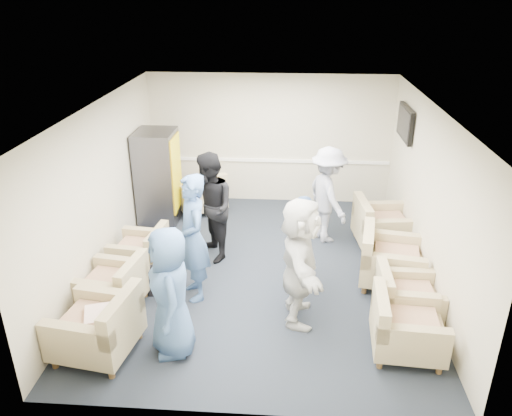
# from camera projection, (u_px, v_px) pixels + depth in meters

# --- Properties ---
(floor) EXTENTS (6.00, 6.00, 0.00)m
(floor) POSITION_uv_depth(u_px,v_px,m) (261.00, 271.00, 8.17)
(floor) COLOR black
(floor) RESTS_ON ground
(ceiling) EXTENTS (6.00, 6.00, 0.00)m
(ceiling) POSITION_uv_depth(u_px,v_px,m) (262.00, 107.00, 7.07)
(ceiling) COLOR white
(ceiling) RESTS_ON back_wall
(back_wall) EXTENTS (5.00, 0.02, 2.70)m
(back_wall) POSITION_uv_depth(u_px,v_px,m) (270.00, 140.00, 10.35)
(back_wall) COLOR beige
(back_wall) RESTS_ON floor
(front_wall) EXTENTS (5.00, 0.02, 2.70)m
(front_wall) POSITION_uv_depth(u_px,v_px,m) (244.00, 311.00, 4.89)
(front_wall) COLOR beige
(front_wall) RESTS_ON floor
(left_wall) EXTENTS (0.02, 6.00, 2.70)m
(left_wall) POSITION_uv_depth(u_px,v_px,m) (102.00, 190.00, 7.78)
(left_wall) COLOR beige
(left_wall) RESTS_ON floor
(right_wall) EXTENTS (0.02, 6.00, 2.70)m
(right_wall) POSITION_uv_depth(u_px,v_px,m) (428.00, 199.00, 7.46)
(right_wall) COLOR beige
(right_wall) RESTS_ON floor
(chair_rail) EXTENTS (4.98, 0.04, 0.06)m
(chair_rail) POSITION_uv_depth(u_px,v_px,m) (270.00, 160.00, 10.52)
(chair_rail) COLOR white
(chair_rail) RESTS_ON back_wall
(tv) EXTENTS (0.10, 1.00, 0.58)m
(tv) POSITION_uv_depth(u_px,v_px,m) (405.00, 123.00, 8.82)
(tv) COLOR black
(tv) RESTS_ON right_wall
(armchair_left_near) EXTENTS (1.07, 1.07, 0.74)m
(armchair_left_near) POSITION_uv_depth(u_px,v_px,m) (100.00, 329.00, 6.19)
(armchair_left_near) COLOR tan
(armchair_left_near) RESTS_ON floor
(armchair_left_mid) EXTENTS (0.95, 0.95, 0.67)m
(armchair_left_mid) POSITION_uv_depth(u_px,v_px,m) (115.00, 287.00, 7.11)
(armchair_left_mid) COLOR tan
(armchair_left_mid) RESTS_ON floor
(armchair_left_far) EXTENTS (0.88, 0.88, 0.63)m
(armchair_left_far) POSITION_uv_depth(u_px,v_px,m) (142.00, 253.00, 8.08)
(armchair_left_far) COLOR tan
(armchair_left_far) RESTS_ON floor
(armchair_right_near) EXTENTS (0.92, 0.92, 0.69)m
(armchair_right_near) POSITION_uv_depth(u_px,v_px,m) (403.00, 329.00, 6.24)
(armchair_right_near) COLOR tan
(armchair_right_near) RESTS_ON floor
(armchair_right_midnear) EXTENTS (0.82, 0.82, 0.65)m
(armchair_right_midnear) POSITION_uv_depth(u_px,v_px,m) (403.00, 299.00, 6.86)
(armchair_right_midnear) COLOR tan
(armchair_right_midnear) RESTS_ON floor
(armchair_right_midfar) EXTENTS (1.09, 1.09, 0.75)m
(armchair_right_midfar) POSITION_uv_depth(u_px,v_px,m) (388.00, 261.00, 7.70)
(armchair_right_midfar) COLOR tan
(armchair_right_midfar) RESTS_ON floor
(armchair_right_far) EXTENTS (1.02, 1.02, 0.74)m
(armchair_right_far) POSITION_uv_depth(u_px,v_px,m) (379.00, 227.00, 8.83)
(armchair_right_far) COLOR tan
(armchair_right_far) RESTS_ON floor
(armchair_corner) EXTENTS (1.25, 1.25, 0.73)m
(armchair_corner) POSITION_uv_depth(u_px,v_px,m) (200.00, 195.00, 10.19)
(armchair_corner) COLOR tan
(armchair_corner) RESTS_ON floor
(vending_machine) EXTENTS (0.74, 0.86, 1.81)m
(vending_machine) POSITION_uv_depth(u_px,v_px,m) (158.00, 177.00, 9.57)
(vending_machine) COLOR #515058
(vending_machine) RESTS_ON floor
(backpack) EXTENTS (0.33, 0.26, 0.51)m
(backpack) POSITION_uv_depth(u_px,v_px,m) (158.00, 277.00, 7.48)
(backpack) COLOR black
(backpack) RESTS_ON floor
(pillow) EXTENTS (0.42, 0.48, 0.11)m
(pillow) POSITION_uv_depth(u_px,v_px,m) (98.00, 316.00, 6.13)
(pillow) COLOR white
(pillow) RESTS_ON armchair_left_near
(person_front_left) EXTENTS (0.77, 0.96, 1.71)m
(person_front_left) POSITION_uv_depth(u_px,v_px,m) (170.00, 293.00, 6.06)
(person_front_left) COLOR #40649B
(person_front_left) RESTS_ON floor
(person_mid_left) EXTENTS (0.71, 0.83, 1.92)m
(person_mid_left) POSITION_uv_depth(u_px,v_px,m) (193.00, 238.00, 7.15)
(person_mid_left) COLOR #40649B
(person_mid_left) RESTS_ON floor
(person_back_left) EXTENTS (1.06, 1.13, 1.85)m
(person_back_left) POSITION_uv_depth(u_px,v_px,m) (210.00, 208.00, 8.20)
(person_back_left) COLOR black
(person_back_left) RESTS_ON floor
(person_back_right) EXTENTS (1.04, 1.29, 1.75)m
(person_back_right) POSITION_uv_depth(u_px,v_px,m) (328.00, 195.00, 8.84)
(person_back_right) COLOR silver
(person_back_right) RESTS_ON floor
(person_mid_right) EXTENTS (0.64, 0.95, 1.51)m
(person_mid_right) POSITION_uv_depth(u_px,v_px,m) (302.00, 243.00, 7.45)
(person_mid_right) COLOR #40649B
(person_mid_right) RESTS_ON floor
(person_front_right) EXTENTS (0.55, 1.69, 1.82)m
(person_front_right) POSITION_uv_depth(u_px,v_px,m) (300.00, 261.00, 6.65)
(person_front_right) COLOR silver
(person_front_right) RESTS_ON floor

